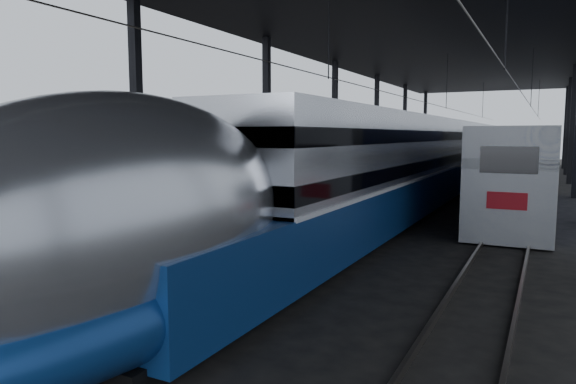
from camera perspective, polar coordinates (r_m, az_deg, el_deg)
The scene contains 8 objects.
ground at distance 13.33m, azimuth -12.37°, elevation -10.10°, with size 160.00×160.00×0.00m, color black.
platform at distance 32.20m, azimuth 5.62°, elevation 0.56°, with size 6.00×80.00×1.00m, color #4C4C4F.
yellow_strip at distance 31.25m, azimuth 10.42°, elevation 1.24°, with size 0.30×80.00×0.01m, color #CA9513.
rails at distance 30.29m, azimuth 19.85°, elevation -0.96°, with size 6.52×80.00×0.16m.
canopy at distance 30.96m, azimuth 15.53°, elevation 16.14°, with size 18.00×75.00×9.47m.
tgv_train at distance 34.42m, azimuth 16.68°, elevation 3.46°, with size 3.21×65.20×4.60m.
second_train at distance 45.43m, azimuth 25.57°, elevation 3.61°, with size 2.93×56.05×4.04m.
child at distance 12.35m, azimuth -21.86°, elevation -4.66°, with size 0.35×0.23×0.96m, color #50281A.
Camera 1 is at (8.17, -9.84, 3.74)m, focal length 32.00 mm.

